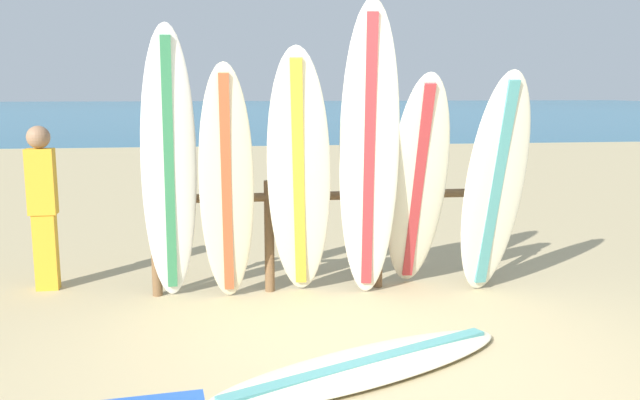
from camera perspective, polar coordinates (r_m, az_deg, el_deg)
ground_plane at (r=4.47m, az=7.02°, el=-15.10°), size 120.00×120.00×0.00m
ocean_water at (r=61.97m, az=-6.77°, el=7.71°), size 120.00×80.00×0.01m
surfboard_rack at (r=6.16m, az=0.37°, el=-1.75°), size 3.16×0.09×1.03m
surfboard_leaning_far_left at (r=5.79m, az=-12.76°, el=2.64°), size 0.53×0.63×2.38m
surfboard_leaning_left at (r=5.69m, az=-7.98°, el=1.12°), size 0.47×0.58×2.07m
surfboard_leaning_center_left at (r=5.68m, az=-1.81°, el=1.83°), size 0.66×0.94×2.20m
surfboard_leaning_center at (r=5.69m, az=4.21°, el=3.67°), size 0.61×0.74×2.56m
surfboard_leaning_center_right at (r=5.96m, az=8.29°, el=1.15°), size 0.60×1.03×2.00m
surfboard_leaning_right at (r=6.06m, az=14.69°, el=1.15°), size 0.63×0.62×2.02m
surfboard_lying_on_sand at (r=4.58m, az=3.87°, el=-13.95°), size 2.34×1.51×0.08m
beachgoer_standing at (r=6.63m, az=-22.59°, el=-0.06°), size 0.25×0.21×1.53m
small_boat_offshore at (r=41.60m, az=3.97°, el=7.27°), size 1.03×2.11×0.71m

